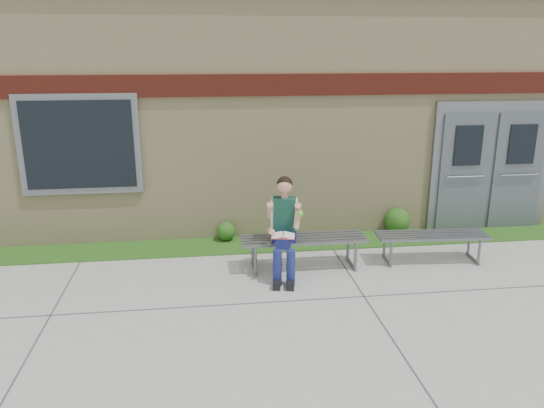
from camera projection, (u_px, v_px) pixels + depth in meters
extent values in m
plane|color=#9E9E99|center=(297.00, 320.00, 6.44)|extent=(80.00, 80.00, 0.00)
cube|color=#2C5516|center=(270.00, 244.00, 8.91)|extent=(16.00, 0.80, 0.02)
cube|color=beige|center=(250.00, 104.00, 11.57)|extent=(16.00, 6.00, 4.00)
cube|color=#3F3F42|center=(249.00, 1.00, 10.98)|extent=(16.20, 6.20, 0.20)
cube|color=maroon|center=(267.00, 85.00, 8.52)|extent=(16.00, 0.06, 0.35)
cube|color=slate|center=(79.00, 145.00, 8.40)|extent=(1.90, 0.08, 1.60)
cube|color=black|center=(79.00, 145.00, 8.36)|extent=(1.70, 0.04, 1.40)
cube|color=slate|center=(490.00, 166.00, 9.42)|extent=(2.20, 0.08, 2.30)
cube|color=#4E575E|center=(464.00, 173.00, 9.34)|extent=(0.92, 0.06, 2.10)
cube|color=#4E575E|center=(517.00, 172.00, 9.46)|extent=(0.92, 0.06, 2.10)
cube|color=slate|center=(304.00, 239.00, 7.84)|extent=(1.85, 0.52, 0.04)
cube|color=slate|center=(254.00, 257.00, 7.82)|extent=(0.05, 0.52, 0.42)
cube|color=slate|center=(352.00, 252.00, 8.00)|extent=(0.05, 0.52, 0.42)
cube|color=slate|center=(432.00, 235.00, 8.10)|extent=(1.73, 0.59, 0.03)
cube|color=slate|center=(388.00, 251.00, 8.08)|extent=(0.08, 0.47, 0.39)
cube|color=slate|center=(472.00, 247.00, 8.25)|extent=(0.08, 0.47, 0.39)
cube|color=navy|center=(284.00, 234.00, 7.73)|extent=(0.39, 0.31, 0.17)
cube|color=#0F3928|center=(284.00, 214.00, 7.62)|extent=(0.36, 0.27, 0.48)
sphere|color=tan|center=(285.00, 186.00, 7.49)|extent=(0.26, 0.26, 0.22)
sphere|color=black|center=(285.00, 184.00, 7.50)|extent=(0.27, 0.27, 0.23)
cylinder|color=navy|center=(277.00, 239.00, 7.47)|extent=(0.24, 0.46, 0.16)
cylinder|color=navy|center=(290.00, 239.00, 7.46)|extent=(0.24, 0.46, 0.16)
cylinder|color=navy|center=(277.00, 267.00, 7.32)|extent=(0.12, 0.12, 0.52)
cylinder|color=navy|center=(291.00, 268.00, 7.31)|extent=(0.12, 0.12, 0.52)
cube|color=black|center=(277.00, 283.00, 7.31)|extent=(0.15, 0.28, 0.10)
cube|color=black|center=(290.00, 284.00, 7.30)|extent=(0.15, 0.28, 0.10)
cylinder|color=tan|center=(270.00, 211.00, 7.55)|extent=(0.14, 0.24, 0.27)
cylinder|color=tan|center=(298.00, 211.00, 7.53)|extent=(0.14, 0.24, 0.27)
cube|color=white|center=(283.00, 235.00, 7.31)|extent=(0.36, 0.29, 0.02)
cube|color=#CD4D59|center=(283.00, 236.00, 7.32)|extent=(0.36, 0.30, 0.01)
sphere|color=#79D137|center=(300.00, 213.00, 7.38)|extent=(0.09, 0.09, 0.09)
sphere|color=#2C5516|center=(226.00, 231.00, 9.01)|extent=(0.32, 0.32, 0.32)
sphere|color=#2C5516|center=(397.00, 220.00, 9.36)|extent=(0.45, 0.45, 0.45)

